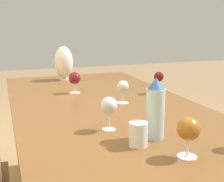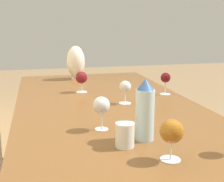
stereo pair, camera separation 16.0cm
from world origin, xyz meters
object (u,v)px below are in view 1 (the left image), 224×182
(vase, at_px, (64,62))
(wine_glass_4, at_px, (159,78))
(wine_glass_2, at_px, (109,106))
(wine_glass_7, at_px, (75,79))
(water_tumbler, at_px, (138,134))
(wine_glass_3, at_px, (123,87))
(wine_glass_1, at_px, (188,130))
(water_bottle, at_px, (155,109))

(vase, bearing_deg, wine_glass_4, -144.71)
(vase, relative_size, wine_glass_2, 1.83)
(vase, xyz_separation_m, wine_glass_7, (-0.48, 0.03, -0.04))
(water_tumbler, height_order, wine_glass_2, wine_glass_2)
(water_tumbler, bearing_deg, wine_glass_2, 12.45)
(wine_glass_2, distance_m, wine_glass_3, 0.45)
(water_tumbler, bearing_deg, vase, -0.16)
(wine_glass_4, height_order, wine_glass_7, wine_glass_4)
(water_tumbler, distance_m, vase, 1.42)
(wine_glass_1, distance_m, wine_glass_3, 0.74)
(wine_glass_3, xyz_separation_m, wine_glass_4, (0.15, -0.31, 0.01))
(vase, distance_m, wine_glass_2, 1.22)
(wine_glass_3, relative_size, wine_glass_7, 0.95)
(vase, height_order, wine_glass_3, vase)
(water_bottle, bearing_deg, wine_glass_7, 7.51)
(water_tumbler, distance_m, wine_glass_2, 0.22)
(wine_glass_1, bearing_deg, water_tumbler, 38.94)
(wine_glass_4, relative_size, wine_glass_7, 1.02)
(water_tumbler, xyz_separation_m, wine_glass_7, (0.93, 0.02, 0.05))
(wine_glass_4, xyz_separation_m, wine_glass_7, (0.19, 0.50, -0.01))
(water_bottle, xyz_separation_m, wine_glass_1, (-0.20, -0.02, -0.02))
(wine_glass_3, bearing_deg, vase, 11.54)
(water_tumbler, bearing_deg, wine_glass_1, -141.06)
(wine_glass_7, bearing_deg, vase, -3.15)
(wine_glass_1, xyz_separation_m, wine_glass_7, (1.08, 0.14, -0.00))
(water_bottle, bearing_deg, wine_glass_4, -28.98)
(wine_glass_1, relative_size, wine_glass_3, 1.09)
(water_bottle, relative_size, water_tumbler, 2.65)
(wine_glass_7, bearing_deg, water_tumbler, -178.61)
(wine_glass_1, height_order, wine_glass_7, wine_glass_1)
(water_bottle, xyz_separation_m, wine_glass_7, (0.88, 0.12, -0.02))
(water_tumbler, distance_m, wine_glass_1, 0.19)
(wine_glass_3, bearing_deg, water_tumbler, 163.79)
(water_tumbler, relative_size, wine_glass_3, 0.70)
(water_bottle, distance_m, water_tumbler, 0.13)
(wine_glass_1, xyz_separation_m, wine_glass_2, (0.35, 0.16, 0.01))
(wine_glass_1, height_order, wine_glass_4, wine_glass_1)
(water_tumbler, height_order, wine_glass_1, wine_glass_1)
(wine_glass_1, relative_size, wine_glass_4, 1.02)
(water_bottle, height_order, water_tumbler, water_bottle)
(water_tumbler, distance_m, wine_glass_3, 0.62)
(wine_glass_2, relative_size, wine_glass_3, 1.11)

